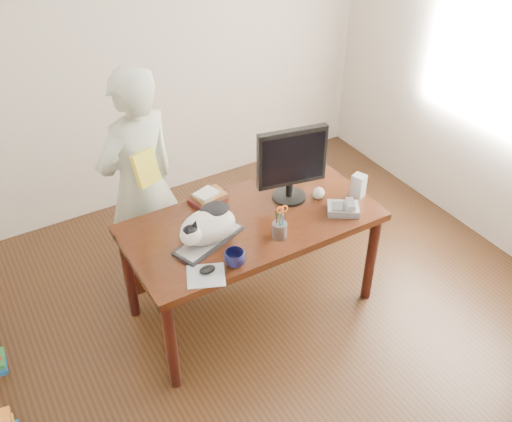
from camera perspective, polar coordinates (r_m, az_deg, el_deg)
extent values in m
plane|color=black|center=(3.75, 4.44, -14.92)|extent=(4.50, 4.50, 0.00)
plane|color=white|center=(4.63, -11.21, 15.91)|extent=(4.00, 0.00, 4.00)
cube|color=black|center=(3.60, -0.41, -1.20)|extent=(1.60, 0.80, 0.05)
cylinder|color=black|center=(3.41, -8.48, -13.14)|extent=(0.07, 0.07, 0.70)
cylinder|color=black|center=(3.98, 11.41, -4.72)|extent=(0.07, 0.07, 0.70)
cylinder|color=black|center=(3.87, -12.56, -6.34)|extent=(0.07, 0.07, 0.70)
cylinder|color=black|center=(4.38, 5.74, 0.26)|extent=(0.07, 0.07, 0.70)
cube|color=black|center=(4.05, -2.96, -2.17)|extent=(1.45, 0.03, 0.50)
cube|color=black|center=(3.41, -4.72, -2.97)|extent=(0.49, 0.32, 0.02)
cube|color=#9A9A9E|center=(3.40, -4.73, -2.80)|extent=(0.45, 0.28, 0.01)
ellipsoid|color=white|center=(3.35, -4.81, -1.55)|extent=(0.40, 0.32, 0.21)
ellipsoid|color=white|center=(3.22, -6.54, -2.43)|extent=(0.16, 0.16, 0.12)
ellipsoid|color=black|center=(3.19, -6.58, -1.90)|extent=(0.11, 0.11, 0.04)
cone|color=black|center=(3.16, -6.84, -1.82)|extent=(0.07, 0.07, 0.07)
cone|color=black|center=(3.19, -6.13, -1.33)|extent=(0.08, 0.06, 0.07)
ellipsoid|color=black|center=(3.33, -4.18, 0.19)|extent=(0.22, 0.20, 0.04)
cylinder|color=white|center=(3.51, -3.52, -0.84)|extent=(0.14, 0.12, 0.05)
cylinder|color=black|center=(3.78, 3.32, 1.46)|extent=(0.26, 0.26, 0.02)
cylinder|color=black|center=(3.75, 3.35, 2.21)|extent=(0.05, 0.05, 0.10)
cube|color=black|center=(3.59, 3.62, 5.39)|extent=(0.46, 0.14, 0.39)
cube|color=black|center=(3.57, 3.79, 5.18)|extent=(0.41, 0.08, 0.32)
cylinder|color=gray|center=(3.42, 2.36, -1.92)|extent=(0.10, 0.10, 0.10)
cylinder|color=black|center=(3.37, 2.05, -0.77)|extent=(0.03, 0.03, 0.15)
cylinder|color=#0D57B8|center=(3.37, 2.72, -0.84)|extent=(0.03, 0.03, 0.15)
cylinder|color=#B32519|center=(3.38, 2.27, -0.62)|extent=(0.01, 0.04, 0.15)
cylinder|color=#187A2E|center=(3.35, 2.35, -0.97)|extent=(0.02, 0.03, 0.15)
cylinder|color=#B8B8BD|center=(3.36, 2.56, -0.67)|extent=(0.02, 0.03, 0.11)
cylinder|color=#B8B8BD|center=(3.37, 2.69, -0.63)|extent=(0.02, 0.02, 0.11)
torus|color=#FF620D|center=(3.32, 2.40, 0.11)|extent=(0.05, 0.02, 0.05)
torus|color=#FF620D|center=(3.33, 2.87, 0.23)|extent=(0.05, 0.02, 0.05)
cube|color=#AFB5BC|center=(3.20, -5.04, -6.46)|extent=(0.27, 0.26, 0.00)
ellipsoid|color=black|center=(3.20, -4.89, -5.87)|extent=(0.11, 0.09, 0.04)
imported|color=black|center=(3.22, -2.15, -4.76)|extent=(0.17, 0.17, 0.10)
cube|color=slate|center=(3.67, 8.69, 0.20)|extent=(0.24, 0.23, 0.05)
cube|color=#3E3E41|center=(3.65, 8.22, 0.47)|extent=(0.12, 0.13, 0.01)
cube|color=#B8B8BD|center=(3.67, 9.41, 0.74)|extent=(0.13, 0.17, 0.06)
cube|color=#A9A8AB|center=(3.81, 10.21, 2.50)|extent=(0.09, 0.10, 0.16)
sphere|color=beige|center=(3.77, 6.28, 1.77)|extent=(0.08, 0.08, 0.08)
cube|color=#451213|center=(3.74, -4.83, 1.09)|extent=(0.25, 0.21, 0.03)
cube|color=brown|center=(3.72, -4.68, 1.53)|extent=(0.22, 0.17, 0.03)
cube|color=white|center=(3.70, -4.99, 1.75)|extent=(0.17, 0.15, 0.02)
cube|color=slate|center=(4.05, 4.60, 4.33)|extent=(0.18, 0.21, 0.05)
cube|color=#3E3E41|center=(4.02, 4.74, 4.46)|extent=(0.11, 0.11, 0.01)
imported|color=silver|center=(3.84, -11.51, 2.52)|extent=(0.70, 0.56, 1.65)
cube|color=yellow|center=(3.58, -10.95, 4.21)|extent=(0.18, 0.14, 0.22)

